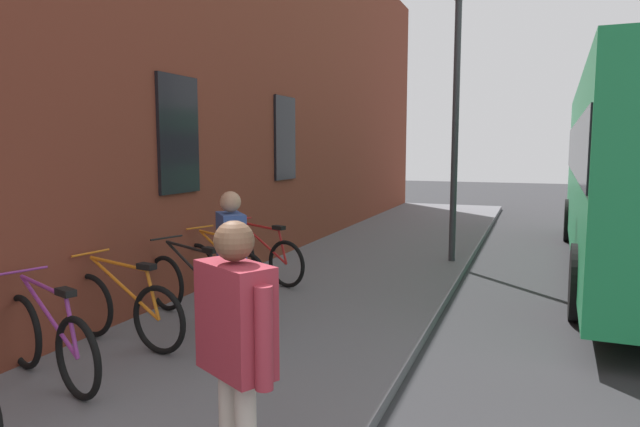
% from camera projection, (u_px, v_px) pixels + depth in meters
% --- Properties ---
extents(ground, '(60.00, 60.00, 0.00)m').
position_uv_depth(ground, '(519.00, 332.00, 6.86)').
color(ground, '#2D2D30').
extents(sidewalk_pavement, '(24.00, 3.50, 0.12)m').
position_uv_depth(sidewalk_pavement, '(353.00, 274.00, 9.69)').
color(sidewalk_pavement, slate).
rests_on(sidewalk_pavement, ground).
extents(station_facade, '(22.00, 0.65, 7.22)m').
position_uv_depth(station_facade, '(269.00, 75.00, 10.92)').
color(station_facade, brown).
rests_on(station_facade, ground).
extents(bicycle_leaning_wall, '(0.70, 1.70, 0.97)m').
position_uv_depth(bicycle_leaning_wall, '(49.00, 341.00, 5.04)').
color(bicycle_leaning_wall, black).
rests_on(bicycle_leaning_wall, sidewalk_pavement).
extents(bicycle_under_window, '(0.48, 1.76, 0.97)m').
position_uv_depth(bicycle_under_window, '(124.00, 310.00, 6.02)').
color(bicycle_under_window, black).
rests_on(bicycle_under_window, sidewalk_pavement).
extents(bicycle_end_of_row, '(0.68, 1.70, 0.97)m').
position_uv_depth(bicycle_end_of_row, '(192.00, 287.00, 6.98)').
color(bicycle_end_of_row, black).
rests_on(bicycle_end_of_row, sidewalk_pavement).
extents(bicycle_beside_lamp, '(0.69, 1.70, 0.97)m').
position_uv_depth(bicycle_beside_lamp, '(223.00, 271.00, 7.90)').
color(bicycle_beside_lamp, black).
rests_on(bicycle_beside_lamp, sidewalk_pavement).
extents(bicycle_by_door, '(0.69, 1.70, 0.97)m').
position_uv_depth(bicycle_by_door, '(262.00, 258.00, 8.83)').
color(bicycle_by_door, black).
rests_on(bicycle_by_door, sidewalk_pavement).
extents(pedestrian_by_facade, '(0.45, 0.58, 1.71)m').
position_uv_depth(pedestrian_by_facade, '(236.00, 338.00, 3.18)').
color(pedestrian_by_facade, '#B2A599').
rests_on(pedestrian_by_facade, sidewalk_pavement).
extents(pedestrian_near_bus, '(0.51, 0.49, 1.66)m').
position_uv_depth(pedestrian_near_bus, '(231.00, 252.00, 5.95)').
color(pedestrian_near_bus, brown).
rests_on(pedestrian_near_bus, sidewalk_pavement).
extents(street_lamp, '(0.28, 0.28, 4.96)m').
position_uv_depth(street_lamp, '(456.00, 100.00, 10.20)').
color(street_lamp, '#333338').
rests_on(street_lamp, sidewalk_pavement).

